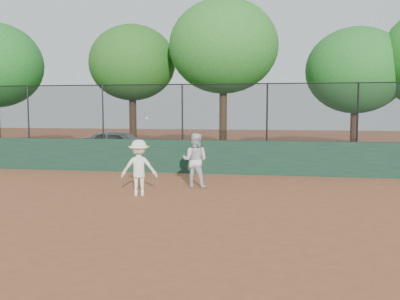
% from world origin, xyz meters
% --- Properties ---
extents(ground, '(80.00, 80.00, 0.00)m').
position_xyz_m(ground, '(0.00, 0.00, 0.00)').
color(ground, brown).
rests_on(ground, ground).
extents(back_wall, '(26.00, 0.20, 1.20)m').
position_xyz_m(back_wall, '(0.00, 6.00, 0.60)').
color(back_wall, '#193927').
rests_on(back_wall, ground).
extents(grass_strip, '(36.00, 12.00, 0.01)m').
position_xyz_m(grass_strip, '(0.00, 12.00, 0.00)').
color(grass_strip, '#264917').
rests_on(grass_strip, ground).
extents(parked_car, '(4.01, 1.74, 1.35)m').
position_xyz_m(parked_car, '(-4.21, 9.69, 0.67)').
color(parked_car, '#A8ACB2').
rests_on(parked_car, ground).
extents(player_second, '(0.82, 0.67, 1.60)m').
position_xyz_m(player_second, '(0.47, 3.22, 0.80)').
color(player_second, silver).
rests_on(player_second, ground).
extents(player_main, '(1.06, 0.76, 2.10)m').
position_xyz_m(player_main, '(-0.76, 1.68, 0.75)').
color(player_main, '#EDE9C9').
rests_on(player_main, ground).
extents(fence_assembly, '(26.00, 0.06, 2.00)m').
position_xyz_m(fence_assembly, '(-0.03, 6.00, 2.24)').
color(fence_assembly, black).
rests_on(fence_assembly, back_wall).
extents(tree_1, '(4.34, 3.95, 6.47)m').
position_xyz_m(tree_1, '(-4.31, 11.91, 4.58)').
color(tree_1, '#3D2815').
rests_on(tree_1, ground).
extents(tree_2, '(4.99, 4.54, 7.31)m').
position_xyz_m(tree_2, '(0.38, 10.91, 5.14)').
color(tree_2, '#462D19').
rests_on(tree_2, ground).
extents(tree_3, '(4.53, 4.12, 6.01)m').
position_xyz_m(tree_3, '(6.35, 11.79, 4.04)').
color(tree_3, '#402615').
rests_on(tree_3, ground).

